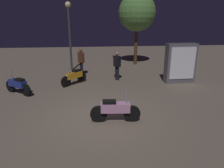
{
  "coord_description": "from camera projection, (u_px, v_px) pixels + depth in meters",
  "views": [
    {
      "loc": [
        -0.27,
        -6.37,
        3.21
      ],
      "look_at": [
        0.5,
        0.6,
        1.0
      ],
      "focal_mm": 32.15,
      "sensor_mm": 36.0,
      "label": 1
    }
  ],
  "objects": [
    {
      "name": "streetlamp_near",
      "position": [
        69.0,
        27.0,
        12.79
      ],
      "size": [
        0.36,
        0.36,
        4.36
      ],
      "color": "#38383D",
      "rests_on": "ground_plane"
    },
    {
      "name": "motorcycle_orange_parked_left",
      "position": [
        74.0,
        76.0,
        10.5
      ],
      "size": [
        1.24,
        1.25,
        1.11
      ],
      "rotation": [
        0.0,
        0.0,
        3.93
      ],
      "color": "black",
      "rests_on": "ground_plane"
    },
    {
      "name": "motorcycle_blue_parked_right",
      "position": [
        18.0,
        85.0,
        9.1
      ],
      "size": [
        1.39,
        1.07,
        1.11
      ],
      "rotation": [
        0.0,
        0.0,
        2.5
      ],
      "color": "black",
      "rests_on": "ground_plane"
    },
    {
      "name": "person_bystander_far",
      "position": [
        81.0,
        59.0,
        12.08
      ],
      "size": [
        0.45,
        0.6,
        1.67
      ],
      "rotation": [
        0.0,
        0.0,
        3.74
      ],
      "color": "black",
      "rests_on": "ground_plane"
    },
    {
      "name": "ground_plane",
      "position": [
        100.0,
        117.0,
        7.03
      ],
      "size": [
        40.0,
        40.0,
        0.0
      ],
      "primitive_type": "plane",
      "color": "#756656"
    },
    {
      "name": "kiosk_billboard",
      "position": [
        180.0,
        63.0,
        10.69
      ],
      "size": [
        1.61,
        0.58,
        2.1
      ],
      "rotation": [
        0.0,
        0.0,
        3.17
      ],
      "color": "#595960",
      "rests_on": "ground_plane"
    },
    {
      "name": "tree_left_bg",
      "position": [
        137.0,
        13.0,
        14.42
      ],
      "size": [
        2.68,
        2.68,
        5.13
      ],
      "color": "#4C331E",
      "rests_on": "ground_plane"
    },
    {
      "name": "person_rider_beside",
      "position": [
        117.0,
        63.0,
        11.14
      ],
      "size": [
        0.47,
        0.58,
        1.61
      ],
      "rotation": [
        0.0,
        0.0,
        0.65
      ],
      "color": "black",
      "rests_on": "ground_plane"
    },
    {
      "name": "motorcycle_pink_foreground",
      "position": [
        115.0,
        109.0,
        6.57
      ],
      "size": [
        1.66,
        0.38,
        1.11
      ],
      "rotation": [
        0.0,
        0.0,
        -0.08
      ],
      "color": "black",
      "rests_on": "ground_plane"
    }
  ]
}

